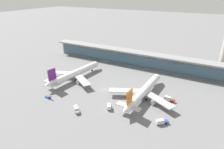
{
  "coord_description": "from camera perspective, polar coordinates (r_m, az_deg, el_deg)",
  "views": [
    {
      "loc": [
        69.54,
        -113.79,
        71.31
      ],
      "look_at": [
        0.0,
        13.34,
        7.81
      ],
      "focal_mm": 31.22,
      "sensor_mm": 36.0,
      "label": 1
    }
  ],
  "objects": [
    {
      "name": "service_truck_on_taxiway_blue",
      "position": [
        147.05,
        -18.23,
        -6.3
      ],
      "size": [
        6.93,
        2.51,
        2.7
      ],
      "color": "#234C9E",
      "rests_on": "ground"
    },
    {
      "name": "service_truck_by_tail_red",
      "position": [
        141.6,
        16.28,
        -6.84
      ],
      "size": [
        7.6,
        3.58,
        3.1
      ],
      "color": "#B21E1E",
      "rests_on": "ground"
    },
    {
      "name": "terminal_building",
      "position": [
        198.59,
        6.65,
        4.87
      ],
      "size": [
        187.19,
        12.8,
        15.2
      ],
      "color": "beige",
      "rests_on": "ground"
    },
    {
      "name": "ground_plane",
      "position": [
        151.22,
        -2.43,
        -4.49
      ],
      "size": [
        1200.0,
        1200.0,
        0.0
      ],
      "primitive_type": "plane",
      "color": "slate"
    },
    {
      "name": "safety_cone_alpha",
      "position": [
        164.5,
        -19.55,
        -3.38
      ],
      "size": [
        0.62,
        0.62,
        0.7
      ],
      "color": "orange",
      "rests_on": "ground"
    },
    {
      "name": "airliner_left_stand",
      "position": [
        169.17,
        -10.94,
        0.26
      ],
      "size": [
        48.72,
        63.77,
        16.98
      ],
      "color": "white",
      "rests_on": "ground"
    },
    {
      "name": "service_truck_near_nose_grey",
      "position": [
        127.17,
        -10.39,
        -9.97
      ],
      "size": [
        7.14,
        6.35,
        3.1
      ],
      "color": "gray",
      "rests_on": "ground"
    },
    {
      "name": "service_truck_under_wing_grey",
      "position": [
        128.11,
        -0.9,
        -9.26
      ],
      "size": [
        6.0,
        7.33,
        3.1
      ],
      "color": "gray",
      "rests_on": "ground"
    },
    {
      "name": "airliner_centre_stand",
      "position": [
        139.26,
        9.18,
        -4.94
      ],
      "size": [
        49.04,
        63.74,
        16.98
      ],
      "color": "white",
      "rests_on": "ground"
    },
    {
      "name": "service_truck_mid_apron_blue",
      "position": [
        118.3,
        14.21,
        -13.24
      ],
      "size": [
        6.94,
        6.62,
        3.1
      ],
      "color": "#234C9E",
      "rests_on": "ground"
    }
  ]
}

